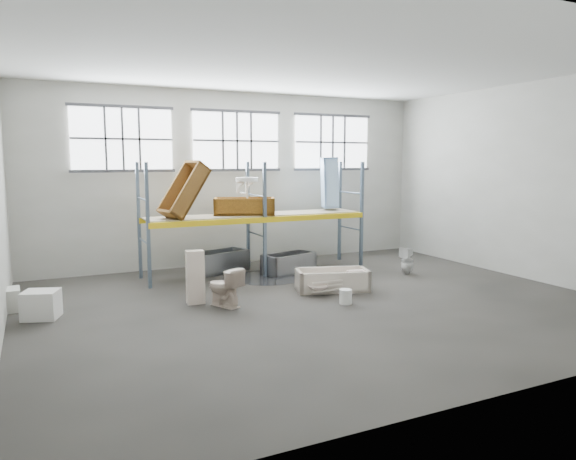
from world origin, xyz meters
TOP-DOWN VIEW (x-y plane):
  - floor at (0.00, 0.00)m, footprint 12.00×10.00m
  - ceiling at (0.00, 0.00)m, footprint 12.00×10.00m
  - wall_back at (0.00, 5.05)m, footprint 12.00×0.10m
  - wall_front at (0.00, -5.05)m, footprint 12.00×0.10m
  - wall_right at (6.05, 0.00)m, footprint 0.10×10.00m
  - window_left at (-3.20, 4.94)m, footprint 2.60×0.04m
  - window_mid at (0.00, 4.94)m, footprint 2.60×0.04m
  - window_right at (3.20, 4.94)m, footprint 2.60×0.04m
  - rack_upright_la at (-3.00, 2.90)m, footprint 0.08×0.08m
  - rack_upright_lb at (-3.00, 4.10)m, footprint 0.08×0.08m
  - rack_upright_ma at (0.00, 2.90)m, footprint 0.08×0.08m
  - rack_upright_mb at (0.00, 4.10)m, footprint 0.08×0.08m
  - rack_upright_ra at (3.00, 2.90)m, footprint 0.08×0.08m
  - rack_upright_rb at (3.00, 4.10)m, footprint 0.08×0.08m
  - rack_beam_front at (0.00, 2.90)m, footprint 6.00×0.10m
  - rack_beam_back at (0.00, 4.10)m, footprint 6.00×0.10m
  - shelf_deck at (0.00, 3.50)m, footprint 5.90×1.10m
  - wet_patch at (0.00, 2.70)m, footprint 1.80×1.80m
  - bathtub_beige at (0.83, 0.83)m, footprint 1.83×1.25m
  - cistern_spare at (1.35, 0.63)m, footprint 0.42×0.24m
  - sink_in_tub at (0.29, 0.54)m, footprint 0.59×0.59m
  - toilet_beige at (-1.90, 0.61)m, footprint 0.76×0.93m
  - cistern_tall at (-2.39, 1.08)m, footprint 0.39×0.27m
  - toilet_white at (3.57, 1.53)m, footprint 0.42×0.41m
  - steel_tub_left at (-0.93, 3.95)m, footprint 1.74×1.20m
  - steel_tub_right at (0.76, 3.04)m, footprint 1.57×1.02m
  - rust_tub_flat at (-0.32, 3.53)m, footprint 1.77×1.29m
  - rust_tub_tilted at (-1.99, 3.37)m, footprint 1.37×1.02m
  - sink_on_shelf at (-0.34, 3.28)m, footprint 0.75×0.67m
  - blue_tub_upright at (2.42, 3.74)m, footprint 0.66×0.80m
  - bucket at (0.49, -0.33)m, footprint 0.30×0.30m
  - carton_near at (-5.38, 1.32)m, footprint 0.78×0.73m
  - carton_far at (-6.03, 2.18)m, footprint 0.57×0.57m

SIDE VIEW (x-z plane):
  - floor at x=0.00m, z-range -0.10..0.00m
  - wet_patch at x=0.00m, z-range 0.00..0.00m
  - bucket at x=0.49m, z-range 0.00..0.31m
  - sink_in_tub at x=0.29m, z-range 0.08..0.24m
  - carton_far at x=-6.03m, z-range 0.00..0.46m
  - bathtub_beige at x=0.83m, z-range 0.00..0.49m
  - steel_tub_right at x=0.76m, z-range 0.00..0.53m
  - carton_near at x=-5.38m, z-range 0.00..0.54m
  - cistern_spare at x=1.35m, z-range 0.09..0.47m
  - steel_tub_left at x=-0.93m, z-range 0.00..0.58m
  - toilet_white at x=3.57m, z-range 0.00..0.73m
  - toilet_beige at x=-1.90m, z-range 0.00..0.83m
  - cistern_tall at x=-2.39m, z-range 0.00..1.14m
  - rack_upright_la at x=-3.00m, z-range 0.00..3.00m
  - rack_upright_lb at x=-3.00m, z-range 0.00..3.00m
  - rack_upright_ma at x=0.00m, z-range 0.00..3.00m
  - rack_upright_mb at x=0.00m, z-range 0.00..3.00m
  - rack_upright_ra at x=3.00m, z-range 0.00..3.00m
  - rack_upright_rb at x=3.00m, z-range 0.00..3.00m
  - rack_beam_front at x=0.00m, z-range 1.43..1.57m
  - rack_beam_back at x=0.00m, z-range 1.43..1.57m
  - shelf_deck at x=0.00m, z-range 1.57..1.59m
  - rust_tub_flat at x=-0.32m, z-range 1.59..2.05m
  - sink_on_shelf at x=-0.34m, z-range 1.82..2.37m
  - rust_tub_tilted at x=-1.99m, z-range 1.55..3.04m
  - blue_tub_upright at x=2.42m, z-range 1.66..3.13m
  - wall_back at x=0.00m, z-range 0.00..5.00m
  - wall_front at x=0.00m, z-range 0.00..5.00m
  - wall_right at x=6.05m, z-range 0.00..5.00m
  - window_left at x=-3.20m, z-range 2.80..4.40m
  - window_mid at x=0.00m, z-range 2.80..4.40m
  - window_right at x=3.20m, z-range 2.80..4.40m
  - ceiling at x=0.00m, z-range 5.00..5.10m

